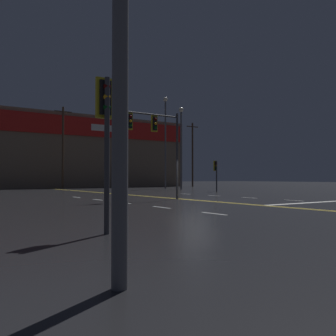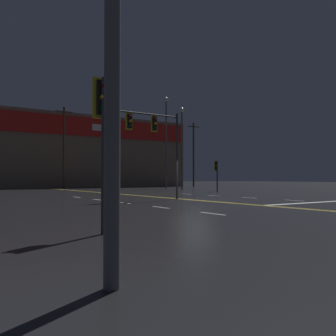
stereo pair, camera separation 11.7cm
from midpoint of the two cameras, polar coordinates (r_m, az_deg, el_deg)
ground_plane at (r=22.67m, az=3.85°, el=-4.90°), size 200.00×200.00×0.00m
road_markings at (r=22.45m, az=7.14°, el=-4.91°), size 13.93×60.00×0.01m
traffic_signal_median at (r=22.86m, az=-2.35°, el=5.54°), size 4.36×0.36×5.44m
traffic_signal_corner_southwest at (r=9.22m, az=-9.90°, el=7.47°), size 0.42×0.36×3.77m
traffic_signal_corner_northeast at (r=36.89m, az=7.21°, el=-0.16°), size 0.42×0.36×3.03m
streetlight_near_left at (r=43.85m, az=1.93°, el=4.72°), size 0.56×0.56×9.60m
streetlight_far_left at (r=47.20m, az=-0.47°, el=5.56°), size 0.56×0.56×11.53m
building_backdrop at (r=55.48m, az=-19.47°, el=2.42°), size 43.26×10.23×10.12m
utility_pole_row at (r=48.36m, az=-16.94°, el=3.18°), size 45.91×0.26×10.27m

